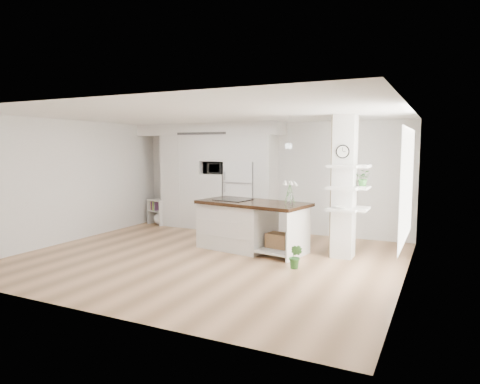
% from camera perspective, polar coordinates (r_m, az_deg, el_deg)
% --- Properties ---
extents(floor, '(7.00, 6.00, 0.01)m').
position_cam_1_polar(floor, '(8.26, -4.35, -8.75)').
color(floor, tan).
rests_on(floor, ground).
extents(room, '(7.04, 6.04, 2.72)m').
position_cam_1_polar(room, '(7.99, -4.45, 4.22)').
color(room, white).
rests_on(room, ground).
extents(cabinet_wall, '(4.00, 0.71, 2.70)m').
position_cam_1_polar(cabinet_wall, '(11.04, -3.96, 2.90)').
color(cabinet_wall, white).
rests_on(cabinet_wall, floor).
extents(refrigerator, '(0.78, 0.69, 1.75)m').
position_cam_1_polar(refrigerator, '(10.68, 0.41, -0.59)').
color(refrigerator, white).
rests_on(refrigerator, floor).
extents(column, '(0.69, 0.90, 2.70)m').
position_cam_1_polar(column, '(8.24, 14.16, 0.60)').
color(column, silver).
rests_on(column, floor).
extents(window, '(0.00, 2.40, 2.40)m').
position_cam_1_polar(window, '(7.25, 21.40, 0.83)').
color(window, white).
rests_on(window, room).
extents(pendant_light, '(0.12, 0.12, 0.10)m').
position_cam_1_polar(pendant_light, '(7.43, 7.60, 6.10)').
color(pendant_light, white).
rests_on(pendant_light, room).
extents(kitchen_island, '(2.38, 1.42, 1.58)m').
position_cam_1_polar(kitchen_island, '(8.86, 0.32, -4.27)').
color(kitchen_island, white).
rests_on(kitchen_island, floor).
extents(bookshelf, '(0.65, 0.49, 0.68)m').
position_cam_1_polar(bookshelf, '(11.85, -10.78, -2.85)').
color(bookshelf, white).
rests_on(bookshelf, floor).
extents(floor_plant_a, '(0.27, 0.23, 0.43)m').
position_cam_1_polar(floor_plant_a, '(7.54, 7.42, -8.53)').
color(floor_plant_a, '#2F6C2B').
rests_on(floor_plant_a, floor).
extents(floor_plant_b, '(0.32, 0.32, 0.48)m').
position_cam_1_polar(floor_plant_b, '(9.17, 14.34, -5.89)').
color(floor_plant_b, '#2F6C2B').
rests_on(floor_plant_b, floor).
extents(microwave, '(0.54, 0.37, 0.30)m').
position_cam_1_polar(microwave, '(10.92, -3.29, 3.20)').
color(microwave, '#2D2D2D').
rests_on(microwave, cabinet_wall).
extents(shelf_plant, '(0.27, 0.23, 0.30)m').
position_cam_1_polar(shelf_plant, '(8.34, 16.12, 1.81)').
color(shelf_plant, '#2F6C2B').
rests_on(shelf_plant, column).
extents(decor_bowl, '(0.22, 0.22, 0.05)m').
position_cam_1_polar(decor_bowl, '(8.07, 13.22, -1.99)').
color(decor_bowl, white).
rests_on(decor_bowl, column).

